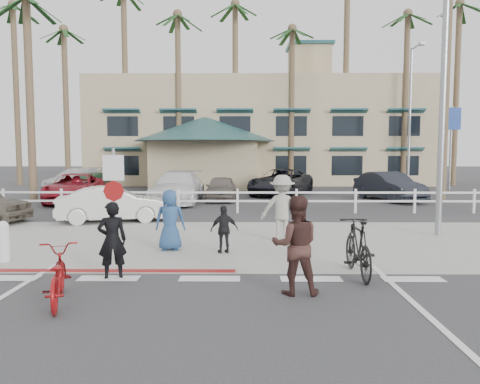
{
  "coord_description": "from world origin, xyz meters",
  "views": [
    {
      "loc": [
        0.69,
        -8.43,
        2.53
      ],
      "look_at": [
        0.57,
        3.29,
        1.5
      ],
      "focal_mm": 35.0,
      "sensor_mm": 36.0,
      "label": 1
    }
  ],
  "objects_px": {
    "bike_black": "(358,247)",
    "car_white_sedan": "(113,204)",
    "bike_red": "(57,276)",
    "sign_post": "(114,198)"
  },
  "relations": [
    {
      "from": "bike_black",
      "to": "car_white_sedan",
      "type": "relative_size",
      "value": 0.51
    },
    {
      "from": "car_white_sedan",
      "to": "bike_red",
      "type": "bearing_deg",
      "value": 175.04
    },
    {
      "from": "car_white_sedan",
      "to": "sign_post",
      "type": "bearing_deg",
      "value": -178.78
    },
    {
      "from": "sign_post",
      "to": "bike_black",
      "type": "xyz_separation_m",
      "value": [
        5.28,
        -1.34,
        -0.86
      ]
    },
    {
      "from": "bike_black",
      "to": "bike_red",
      "type": "bearing_deg",
      "value": 17.21
    },
    {
      "from": "bike_black",
      "to": "car_white_sedan",
      "type": "height_order",
      "value": "car_white_sedan"
    },
    {
      "from": "sign_post",
      "to": "bike_black",
      "type": "height_order",
      "value": "sign_post"
    },
    {
      "from": "bike_red",
      "to": "bike_black",
      "type": "bearing_deg",
      "value": -178.89
    },
    {
      "from": "sign_post",
      "to": "bike_red",
      "type": "relative_size",
      "value": 1.62
    },
    {
      "from": "bike_red",
      "to": "car_white_sedan",
      "type": "relative_size",
      "value": 0.46
    }
  ]
}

